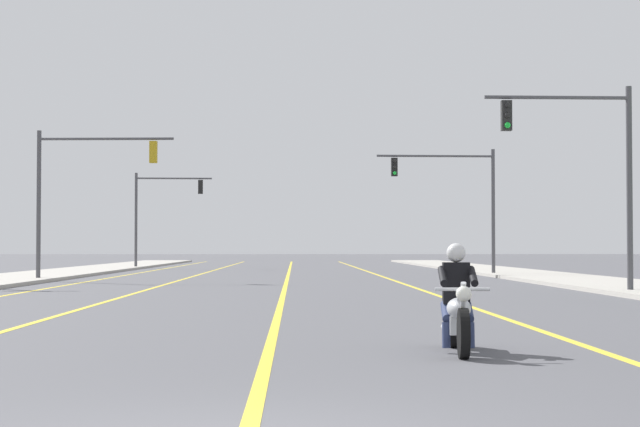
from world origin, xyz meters
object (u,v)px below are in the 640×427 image
Objects in this scene: motorcycle_with_rider at (458,309)px; traffic_signal_near_right at (588,157)px; traffic_signal_mid_left at (158,205)px; traffic_signal_near_left at (79,180)px; traffic_signal_mid_right at (459,191)px.

traffic_signal_near_right is (6.54, 17.50, 3.48)m from motorcycle_with_rider.
traffic_signal_near_right is 1.00× the size of traffic_signal_mid_left.
traffic_signal_near_left is at bearing 144.12° from traffic_signal_near_right.
traffic_signal_mid_right is (16.92, 8.10, 0.01)m from traffic_signal_near_left.
motorcycle_with_rider is 0.35× the size of traffic_signal_mid_right.
traffic_signal_mid_right reaches higher than motorcycle_with_rider.
traffic_signal_near_right and traffic_signal_near_left have the same top height.
motorcycle_with_rider is 57.14m from traffic_signal_mid_left.
traffic_signal_near_right is 1.00× the size of traffic_signal_near_left.
traffic_signal_near_left reaches higher than motorcycle_with_rider.
traffic_signal_near_left is 1.00× the size of traffic_signal_mid_left.
traffic_signal_mid_left is at bearing 114.60° from traffic_signal_near_right.
traffic_signal_mid_right is (5.83, 38.34, 3.57)m from motorcycle_with_rider.
traffic_signal_near_right is 20.86m from traffic_signal_mid_right.
traffic_signal_mid_left is at bearing 133.82° from traffic_signal_mid_right.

